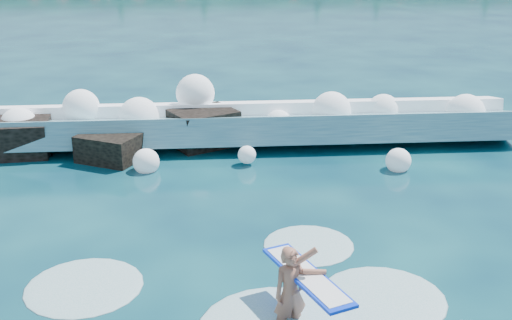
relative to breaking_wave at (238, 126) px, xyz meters
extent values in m
plane|color=#072238|center=(-1.33, -7.08, -0.52)|extent=(200.00, 200.00, 0.00)
cube|color=teal|center=(0.00, -0.16, -0.09)|extent=(17.17, 2.61, 1.43)
cube|color=white|center=(0.00, 0.64, 0.34)|extent=(17.17, 1.21, 0.67)
cube|color=black|center=(-6.77, -0.63, -0.10)|extent=(2.35, 1.85, 1.20)
cube|color=black|center=(-3.77, -1.43, -0.19)|extent=(2.07, 1.91, 0.93)
cube|color=black|center=(-1.07, -0.23, -0.06)|extent=(2.33, 2.17, 1.30)
imported|color=#A2614B|center=(0.37, -9.94, 0.04)|extent=(0.70, 0.57, 1.68)
cube|color=#0D32E1|center=(0.65, -9.89, 0.33)|extent=(1.33, 2.33, 0.06)
cube|color=white|center=(0.65, -9.89, 0.34)|extent=(1.17, 2.12, 0.06)
sphere|color=white|center=(-6.63, -0.22, 0.21)|extent=(1.13, 1.13, 1.13)
sphere|color=white|center=(-4.83, 0.27, 0.62)|extent=(1.14, 1.14, 1.14)
sphere|color=white|center=(-3.06, 0.13, 0.29)|extent=(1.30, 1.30, 1.30)
sphere|color=white|center=(-1.31, 0.67, 0.91)|extent=(1.23, 1.23, 1.23)
sphere|color=white|center=(1.27, -0.14, 0.10)|extent=(0.84, 0.84, 0.84)
sphere|color=white|center=(2.98, 0.11, 0.38)|extent=(1.25, 1.25, 1.25)
sphere|color=white|center=(4.73, 0.37, 0.29)|extent=(1.08, 1.08, 1.08)
sphere|color=white|center=(7.21, -0.26, 0.33)|extent=(1.21, 1.21, 1.21)
sphere|color=white|center=(-2.68, -2.37, -0.26)|extent=(0.74, 0.74, 0.74)
sphere|color=white|center=(0.14, -2.15, -0.21)|extent=(0.52, 0.52, 0.52)
sphere|color=white|center=(4.32, -2.87, -0.25)|extent=(0.71, 0.71, 0.71)
ellipsoid|color=silver|center=(2.14, -9.35, -0.52)|extent=(2.33, 2.33, 0.12)
ellipsoid|color=silver|center=(-3.35, -8.51, -0.52)|extent=(2.22, 2.22, 0.11)
ellipsoid|color=silver|center=(1.12, -7.17, -0.52)|extent=(1.94, 1.94, 0.10)
camera|label=1|loc=(-0.96, -19.26, 5.82)|focal=45.00mm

